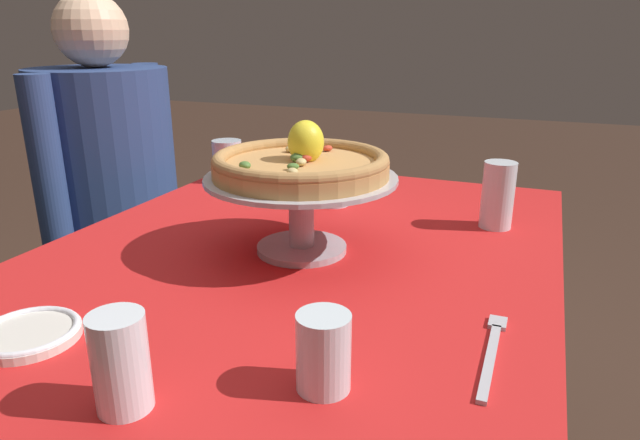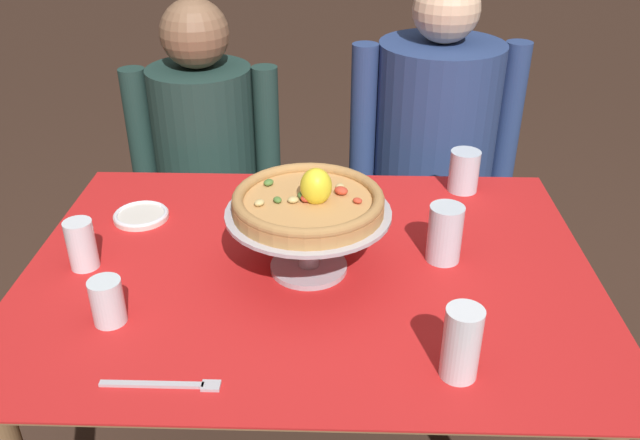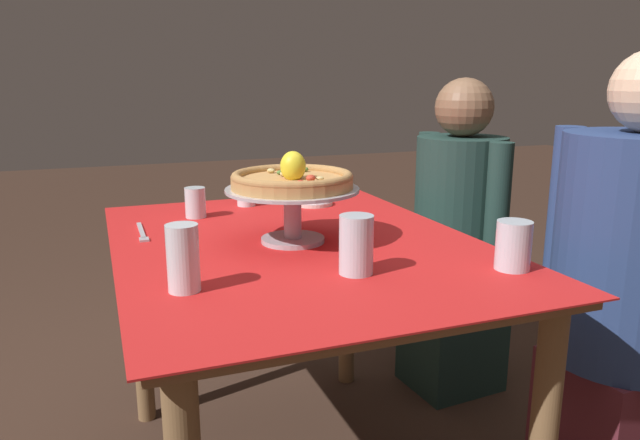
% 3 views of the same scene
% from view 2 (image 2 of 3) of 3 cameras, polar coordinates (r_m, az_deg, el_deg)
% --- Properties ---
extents(dining_table, '(1.23, 0.92, 0.74)m').
position_cam_2_polar(dining_table, '(1.50, -0.92, -7.45)').
color(dining_table, olive).
rests_on(dining_table, ground).
extents(pizza_stand, '(0.34, 0.34, 0.14)m').
position_cam_2_polar(pizza_stand, '(1.38, -1.13, -0.80)').
color(pizza_stand, '#B7B7C1').
rests_on(pizza_stand, dining_table).
extents(pizza, '(0.31, 0.31, 0.10)m').
position_cam_2_polar(pizza, '(1.34, -1.10, 1.67)').
color(pizza, tan).
rests_on(pizza, pizza_stand).
extents(water_glass_front_left, '(0.06, 0.06, 0.09)m').
position_cam_2_polar(water_glass_front_left, '(1.32, -17.83, -6.91)').
color(water_glass_front_left, silver).
rests_on(water_glass_front_left, dining_table).
extents(water_glass_side_right, '(0.08, 0.08, 0.13)m').
position_cam_2_polar(water_glass_side_right, '(1.46, 10.69, -1.46)').
color(water_glass_side_right, silver).
rests_on(water_glass_side_right, dining_table).
extents(water_glass_side_left, '(0.06, 0.06, 0.11)m').
position_cam_2_polar(water_glass_side_left, '(1.50, -19.84, -2.26)').
color(water_glass_side_left, white).
rests_on(water_glass_side_left, dining_table).
extents(water_glass_front_right, '(0.07, 0.07, 0.14)m').
position_cam_2_polar(water_glass_front_right, '(1.16, 12.06, -10.72)').
color(water_glass_front_right, white).
rests_on(water_glass_front_right, dining_table).
extents(water_glass_back_right, '(0.08, 0.08, 0.11)m').
position_cam_2_polar(water_glass_back_right, '(1.77, 12.29, 3.94)').
color(water_glass_back_right, silver).
rests_on(water_glass_back_right, dining_table).
extents(side_plate, '(0.13, 0.13, 0.02)m').
position_cam_2_polar(side_plate, '(1.67, -15.18, 0.40)').
color(side_plate, silver).
rests_on(side_plate, dining_table).
extents(dinner_fork, '(0.21, 0.02, 0.01)m').
position_cam_2_polar(dinner_fork, '(1.18, -13.04, -13.68)').
color(dinner_fork, '#B7B7C1').
rests_on(dinner_fork, dining_table).
extents(diner_left, '(0.48, 0.34, 1.16)m').
position_cam_2_polar(diner_left, '(2.21, -9.56, 2.75)').
color(diner_left, '#1E3833').
rests_on(diner_left, ground).
extents(diner_right, '(0.54, 0.41, 1.23)m').
position_cam_2_polar(diner_right, '(2.19, 9.59, 4.21)').
color(diner_right, maroon).
rests_on(diner_right, ground).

